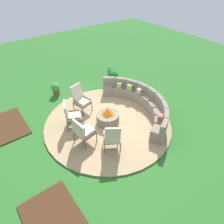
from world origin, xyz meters
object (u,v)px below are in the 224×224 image
object	(u,v)px
fire_pit	(108,117)
lounge_chair_front_right	(71,114)
lounge_chair_back_right	(112,137)
potted_plant_2	(56,89)
potted_plant_0	(113,77)
potted_plant_1	(111,73)
potted_plant_3	(111,71)
curved_stone_bench	(141,103)
lounge_chair_front_left	(80,98)
lounge_chair_back_left	(83,131)

from	to	relation	value
fire_pit	lounge_chair_front_right	xyz separation A→B (m)	(-0.62, -1.19, 0.30)
lounge_chair_back_right	potted_plant_2	distance (m)	4.25
lounge_chair_front_right	potted_plant_0	xyz separation A→B (m)	(-1.66, 3.18, -0.24)
lounge_chair_back_right	potted_plant_1	xyz separation A→B (m)	(-3.94, 2.91, -0.28)
potted_plant_1	potted_plant_3	world-z (taller)	potted_plant_3
potted_plant_2	potted_plant_3	bearing A→B (deg)	86.15
curved_stone_bench	potted_plant_0	size ratio (longest dim) A/B	5.71
lounge_chair_front_left	lounge_chair_back_right	size ratio (longest dim) A/B	1.09
lounge_chair_back_left	lounge_chair_back_right	bearing A→B (deg)	27.27
fire_pit	curved_stone_bench	world-z (taller)	curved_stone_bench
lounge_chair_front_left	potted_plant_2	xyz separation A→B (m)	(-1.80, -0.30, -0.31)
lounge_chair_back_right	potted_plant_1	world-z (taller)	lounge_chair_back_right
curved_stone_bench	lounge_chair_front_left	world-z (taller)	lounge_chair_front_left
potted_plant_0	lounge_chair_back_right	bearing A→B (deg)	-37.77
lounge_chair_back_left	potted_plant_3	size ratio (longest dim) A/B	1.58
lounge_chair_back_left	potted_plant_1	bearing A→B (deg)	121.25
potted_plant_1	potted_plant_3	distance (m)	0.12
lounge_chair_front_left	potted_plant_1	distance (m)	3.06
lounge_chair_back_left	potted_plant_1	distance (m)	4.73
lounge_chair_front_left	fire_pit	bearing A→B (deg)	94.85
lounge_chair_front_left	potted_plant_1	world-z (taller)	lounge_chair_front_left
lounge_chair_back_right	potted_plant_1	size ratio (longest dim) A/B	1.77
curved_stone_bench	potted_plant_0	world-z (taller)	curved_stone_bench
lounge_chair_front_left	lounge_chair_front_right	xyz separation A→B (m)	(0.66, -0.77, -0.01)
lounge_chair_front_left	lounge_chair_back_right	bearing A→B (deg)	70.82
curved_stone_bench	potted_plant_2	bearing A→B (deg)	-144.57
curved_stone_bench	potted_plant_1	distance (m)	3.00
lounge_chair_back_right	lounge_chair_back_left	bearing A→B (deg)	159.83
lounge_chair_back_right	potted_plant_3	distance (m)	5.01
curved_stone_bench	lounge_chair_front_left	bearing A→B (deg)	-125.60
potted_plant_2	lounge_chair_back_right	bearing A→B (deg)	0.69
lounge_chair_front_right	potted_plant_2	distance (m)	2.53
lounge_chair_back_left	potted_plant_2	xyz separation A→B (m)	(-3.45, 0.56, -0.28)
lounge_chair_front_left	potted_plant_0	xyz separation A→B (m)	(-1.00, 2.41, -0.25)
lounge_chair_front_left	potted_plant_3	distance (m)	3.16
lounge_chair_back_left	curved_stone_bench	bearing A→B (deg)	83.82
lounge_chair_front_right	lounge_chair_back_left	xyz separation A→B (m)	(0.98, -0.09, -0.03)
potted_plant_1	lounge_chair_front_left	bearing A→B (deg)	-60.62
potted_plant_1	potted_plant_2	size ratio (longest dim) A/B	1.01
lounge_chair_back_right	potted_plant_0	distance (m)	4.35
lounge_chair_back_left	potted_plant_0	bearing A→B (deg)	118.38
lounge_chair_front_left	lounge_chair_front_right	world-z (taller)	lounge_chair_front_left
lounge_chair_front_right	lounge_chair_front_left	bearing A→B (deg)	155.87
potted_plant_0	potted_plant_2	bearing A→B (deg)	-106.49
lounge_chair_front_left	potted_plant_1	xyz separation A→B (m)	(-1.50, 2.66, -0.30)
lounge_chair_front_right	potted_plant_1	xyz separation A→B (m)	(-2.16, 3.43, -0.29)
lounge_chair_back_left	potted_plant_2	distance (m)	3.50
potted_plant_0	potted_plant_1	bearing A→B (deg)	154.08
curved_stone_bench	lounge_chair_back_left	distance (m)	2.88
curved_stone_bench	lounge_chair_front_right	distance (m)	2.88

